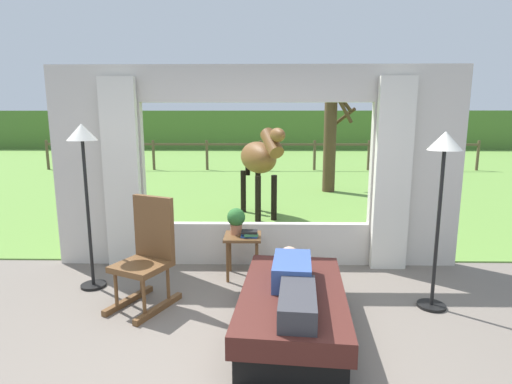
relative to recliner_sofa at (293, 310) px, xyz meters
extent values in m
plane|color=#70665B|center=(-0.35, -0.50, -0.22)|extent=(12.00, 12.00, 0.00)
cube|color=beige|center=(-2.37, 1.76, 1.06)|extent=(1.15, 0.12, 2.55)
cube|color=beige|center=(1.68, 1.76, 1.06)|extent=(1.15, 0.12, 2.55)
cube|color=beige|center=(-0.35, 1.76, 0.06)|extent=(2.90, 0.12, 0.55)
cube|color=beige|center=(-0.35, 1.76, 2.11)|extent=(2.90, 0.12, 0.45)
cube|color=silver|center=(-2.04, 1.62, 0.98)|extent=(0.44, 0.10, 2.40)
cube|color=silver|center=(1.34, 1.62, 0.98)|extent=(0.44, 0.10, 2.40)
cube|color=olive|center=(-0.35, 12.66, -0.21)|extent=(36.00, 21.68, 0.02)
cube|color=#4F7531|center=(-0.35, 22.50, 0.98)|extent=(36.00, 2.00, 2.40)
cube|color=black|center=(0.00, 0.00, -0.10)|extent=(0.97, 1.63, 0.24)
cube|color=#471E19|center=(0.00, 0.00, 0.11)|extent=(1.06, 1.78, 0.18)
cube|color=#334C8C|center=(0.00, 0.15, 0.31)|extent=(0.39, 0.63, 0.22)
cube|color=#333338|center=(0.00, -0.45, 0.29)|extent=(0.34, 0.70, 0.18)
sphere|color=tan|center=(0.00, 0.54, 0.31)|extent=(0.20, 0.20, 0.20)
cube|color=brown|center=(-1.49, 0.47, 0.22)|extent=(0.64, 0.64, 0.06)
cube|color=brown|center=(-1.40, 0.66, 0.56)|extent=(0.46, 0.26, 0.68)
cube|color=brown|center=(-1.67, 0.56, -0.19)|extent=(0.35, 0.64, 0.06)
cube|color=brown|center=(-1.31, 0.39, -0.19)|extent=(0.35, 0.64, 0.06)
cylinder|color=brown|center=(-1.73, 0.39, 0.02)|extent=(0.04, 0.04, 0.38)
cylinder|color=brown|center=(-1.40, 0.23, 0.02)|extent=(0.04, 0.04, 0.38)
cylinder|color=brown|center=(-1.57, 0.71, 0.02)|extent=(0.04, 0.04, 0.38)
cylinder|color=brown|center=(-1.25, 0.56, 0.02)|extent=(0.04, 0.04, 0.38)
cube|color=brown|center=(-0.51, 1.30, 0.29)|extent=(0.44, 0.44, 0.03)
cylinder|color=brown|center=(-0.68, 1.13, 0.03)|extent=(0.04, 0.04, 0.49)
cylinder|color=brown|center=(-0.34, 1.13, 0.03)|extent=(0.04, 0.04, 0.49)
cylinder|color=brown|center=(-0.68, 1.47, 0.03)|extent=(0.04, 0.04, 0.49)
cylinder|color=brown|center=(-0.34, 1.47, 0.03)|extent=(0.04, 0.04, 0.49)
cylinder|color=#9E6042|center=(-0.59, 1.36, 0.36)|extent=(0.14, 0.14, 0.12)
sphere|color=#2D6B2D|center=(-0.59, 1.36, 0.51)|extent=(0.22, 0.22, 0.22)
cube|color=#23478C|center=(-0.43, 1.24, 0.31)|extent=(0.21, 0.15, 0.02)
cube|color=#337247|center=(-0.41, 1.24, 0.34)|extent=(0.18, 0.17, 0.03)
cube|color=black|center=(-0.43, 1.24, 0.36)|extent=(0.19, 0.14, 0.03)
cylinder|color=black|center=(-2.21, 0.97, -0.20)|extent=(0.28, 0.28, 0.03)
cylinder|color=black|center=(-2.21, 0.97, 0.62)|extent=(0.04, 0.04, 1.67)
cone|color=white|center=(-2.21, 0.97, 1.54)|extent=(0.32, 0.32, 0.18)
cylinder|color=black|center=(1.46, 0.52, -0.20)|extent=(0.28, 0.28, 0.03)
cylinder|color=black|center=(1.46, 0.52, 0.58)|extent=(0.04, 0.04, 1.60)
cone|color=white|center=(1.46, 0.52, 1.47)|extent=(0.32, 0.32, 0.18)
ellipsoid|color=brown|center=(-0.36, 4.34, 0.95)|extent=(0.98, 1.36, 0.60)
cylinder|color=brown|center=(-0.11, 3.71, 1.26)|extent=(0.46, 0.65, 0.53)
ellipsoid|color=brown|center=(-0.02, 3.48, 1.41)|extent=(0.36, 0.52, 0.24)
cube|color=black|center=(-0.14, 3.78, 1.29)|extent=(0.23, 0.43, 0.32)
cylinder|color=black|center=(-0.58, 4.90, 0.80)|extent=(0.13, 0.13, 0.55)
cylinder|color=black|center=(-0.06, 4.01, 0.23)|extent=(0.11, 0.11, 0.85)
cylinder|color=black|center=(-0.36, 3.89, 0.23)|extent=(0.11, 0.11, 0.85)
cylinder|color=black|center=(-0.37, 4.79, 0.23)|extent=(0.11, 0.11, 0.85)
cylinder|color=black|center=(-0.67, 4.67, 0.23)|extent=(0.11, 0.11, 0.85)
cylinder|color=#4C3823|center=(1.46, 7.07, 1.07)|extent=(0.32, 0.32, 2.53)
cylinder|color=#47331E|center=(1.75, 7.30, 1.65)|extent=(0.67, 0.80, 0.63)
cylinder|color=#47331E|center=(1.62, 6.69, 2.08)|extent=(0.73, 0.38, 1.02)
cylinder|color=#47331E|center=(1.61, 6.75, 2.23)|extent=(0.73, 0.40, 0.77)
cylinder|color=brown|center=(-8.35, 11.50, 0.35)|extent=(0.10, 0.10, 1.10)
cylinder|color=brown|center=(-6.35, 11.50, 0.35)|extent=(0.10, 0.10, 1.10)
cylinder|color=brown|center=(-4.35, 11.50, 0.35)|extent=(0.10, 0.10, 1.10)
cylinder|color=brown|center=(-2.35, 11.50, 0.35)|extent=(0.10, 0.10, 1.10)
cylinder|color=brown|center=(-0.35, 11.50, 0.35)|extent=(0.10, 0.10, 1.10)
cylinder|color=brown|center=(1.65, 11.50, 0.35)|extent=(0.10, 0.10, 1.10)
cylinder|color=brown|center=(3.65, 11.50, 0.35)|extent=(0.10, 0.10, 1.10)
cylinder|color=brown|center=(5.65, 11.50, 0.35)|extent=(0.10, 0.10, 1.10)
cylinder|color=brown|center=(7.65, 11.50, 0.35)|extent=(0.10, 0.10, 1.10)
cube|color=brown|center=(-0.35, 11.50, 0.75)|extent=(16.00, 0.06, 0.08)
camera|label=1|loc=(-0.27, -3.31, 1.68)|focal=28.01mm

